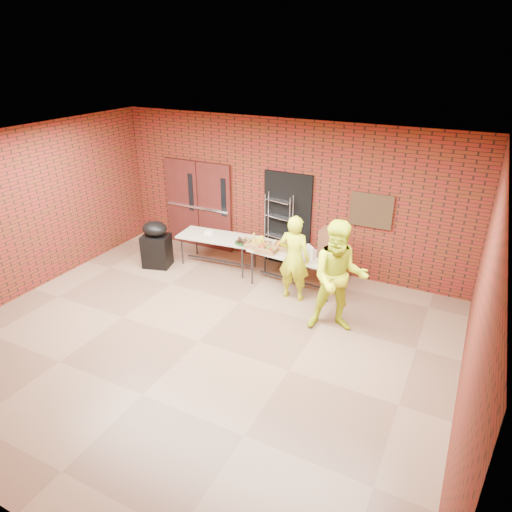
% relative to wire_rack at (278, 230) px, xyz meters
% --- Properties ---
extents(room, '(8.08, 7.08, 3.28)m').
position_rel_wire_rack_xyz_m(room, '(0.04, -3.32, 0.78)').
color(room, brown).
rests_on(room, ground).
extents(double_doors, '(1.78, 0.12, 2.10)m').
position_rel_wire_rack_xyz_m(double_doors, '(-2.15, 0.12, 0.23)').
color(double_doors, '#4B1615').
rests_on(double_doors, room).
extents(dark_doorway, '(1.10, 0.06, 2.10)m').
position_rel_wire_rack_xyz_m(dark_doorway, '(0.14, 0.14, 0.23)').
color(dark_doorway, black).
rests_on(dark_doorway, room).
extents(bronze_plaque, '(0.85, 0.04, 0.70)m').
position_rel_wire_rack_xyz_m(bronze_plaque, '(1.94, 0.13, 0.73)').
color(bronze_plaque, '#3E2B19').
rests_on(bronze_plaque, room).
extents(wire_rack, '(0.63, 0.33, 1.64)m').
position_rel_wire_rack_xyz_m(wire_rack, '(0.00, 0.00, 0.00)').
color(wire_rack, silver).
rests_on(wire_rack, room).
extents(table_left, '(1.80, 0.89, 0.71)m').
position_rel_wire_rack_xyz_m(table_left, '(-1.16, -0.67, -0.17)').
color(table_left, beige).
rests_on(table_left, room).
extents(table_right, '(1.89, 0.91, 0.75)m').
position_rel_wire_rack_xyz_m(table_right, '(0.73, -0.80, -0.13)').
color(table_right, beige).
rests_on(table_right, room).
extents(basket_bananas, '(0.46, 0.35, 0.14)m').
position_rel_wire_rack_xyz_m(basket_bananas, '(-0.06, -0.89, -0.01)').
color(basket_bananas, '#AA7144').
rests_on(basket_bananas, table_right).
extents(basket_oranges, '(0.41, 0.32, 0.13)m').
position_rel_wire_rack_xyz_m(basket_oranges, '(0.44, -0.73, -0.01)').
color(basket_oranges, '#AA7144').
rests_on(basket_oranges, table_right).
extents(basket_apples, '(0.42, 0.33, 0.13)m').
position_rel_wire_rack_xyz_m(basket_apples, '(0.19, -0.98, -0.01)').
color(basket_apples, '#AA7144').
rests_on(basket_apples, table_right).
extents(muffin_tray, '(0.42, 0.42, 0.10)m').
position_rel_wire_rack_xyz_m(muffin_tray, '(-0.46, -0.73, -0.06)').
color(muffin_tray, '#144C1D').
rests_on(muffin_tray, table_left).
extents(napkin_box, '(0.18, 0.12, 0.06)m').
position_rel_wire_rack_xyz_m(napkin_box, '(-1.41, -0.62, -0.08)').
color(napkin_box, white).
rests_on(napkin_box, table_left).
extents(coffee_dispenser, '(0.42, 0.38, 0.56)m').
position_rel_wire_rack_xyz_m(coffee_dispenser, '(1.40, -0.63, 0.21)').
color(coffee_dispenser, brown).
rests_on(coffee_dispenser, table_right).
extents(cup_stack_front, '(0.09, 0.09, 0.26)m').
position_rel_wire_rack_xyz_m(cup_stack_front, '(1.07, -0.90, 0.06)').
color(cup_stack_front, white).
rests_on(cup_stack_front, table_right).
extents(cup_stack_mid, '(0.08, 0.08, 0.25)m').
position_rel_wire_rack_xyz_m(cup_stack_mid, '(1.11, -0.94, 0.05)').
color(cup_stack_mid, white).
rests_on(cup_stack_mid, table_right).
extents(cup_stack_back, '(0.07, 0.07, 0.21)m').
position_rel_wire_rack_xyz_m(cup_stack_back, '(0.98, -0.74, 0.04)').
color(cup_stack_back, white).
rests_on(cup_stack_back, table_right).
extents(covered_grill, '(0.69, 0.62, 1.05)m').
position_rel_wire_rack_xyz_m(covered_grill, '(-2.38, -1.29, -0.30)').
color(covered_grill, black).
rests_on(covered_grill, room).
extents(volunteer_woman, '(0.63, 0.41, 1.71)m').
position_rel_wire_rack_xyz_m(volunteer_woman, '(0.88, -1.24, 0.03)').
color(volunteer_woman, '#CCE018').
rests_on(volunteer_woman, room).
extents(volunteer_man, '(1.18, 1.05, 2.00)m').
position_rel_wire_rack_xyz_m(volunteer_man, '(1.96, -1.89, 0.18)').
color(volunteer_man, '#CCE018').
rests_on(volunteer_man, room).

